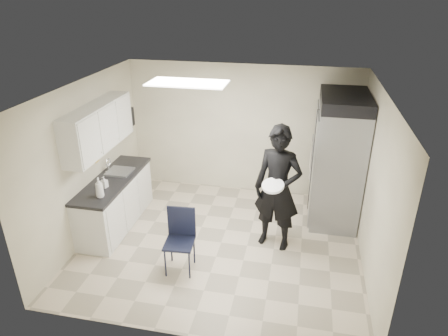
% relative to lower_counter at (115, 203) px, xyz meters
% --- Properties ---
extents(floor, '(4.50, 4.50, 0.00)m').
position_rel_lower_counter_xyz_m(floor, '(1.95, -0.20, -0.43)').
color(floor, '#C2B198').
rests_on(floor, ground).
extents(ceiling, '(4.50, 4.50, 0.00)m').
position_rel_lower_counter_xyz_m(ceiling, '(1.95, -0.20, 2.17)').
color(ceiling, silver).
rests_on(ceiling, back_wall).
extents(back_wall, '(4.50, 0.00, 4.50)m').
position_rel_lower_counter_xyz_m(back_wall, '(1.95, 1.80, 0.87)').
color(back_wall, beige).
rests_on(back_wall, floor).
extents(left_wall, '(0.00, 4.00, 4.00)m').
position_rel_lower_counter_xyz_m(left_wall, '(-0.30, -0.20, 0.87)').
color(left_wall, beige).
rests_on(left_wall, floor).
extents(right_wall, '(0.00, 4.00, 4.00)m').
position_rel_lower_counter_xyz_m(right_wall, '(4.20, -0.20, 0.87)').
color(right_wall, beige).
rests_on(right_wall, floor).
extents(ceiling_panel, '(1.20, 0.60, 0.02)m').
position_rel_lower_counter_xyz_m(ceiling_panel, '(1.35, 0.20, 2.14)').
color(ceiling_panel, white).
rests_on(ceiling_panel, ceiling).
extents(lower_counter, '(0.60, 1.90, 0.86)m').
position_rel_lower_counter_xyz_m(lower_counter, '(0.00, 0.00, 0.00)').
color(lower_counter, silver).
rests_on(lower_counter, floor).
extents(countertop, '(0.64, 1.95, 0.05)m').
position_rel_lower_counter_xyz_m(countertop, '(0.00, 0.00, 0.46)').
color(countertop, black).
rests_on(countertop, lower_counter).
extents(sink, '(0.42, 0.40, 0.14)m').
position_rel_lower_counter_xyz_m(sink, '(0.02, 0.25, 0.44)').
color(sink, gray).
rests_on(sink, countertop).
extents(faucet, '(0.02, 0.02, 0.24)m').
position_rel_lower_counter_xyz_m(faucet, '(-0.18, 0.25, 0.59)').
color(faucet, silver).
rests_on(faucet, countertop).
extents(upper_cabinets, '(0.35, 1.80, 0.75)m').
position_rel_lower_counter_xyz_m(upper_cabinets, '(-0.13, 0.00, 1.40)').
color(upper_cabinets, silver).
rests_on(upper_cabinets, left_wall).
extents(towel_dispenser, '(0.22, 0.30, 0.35)m').
position_rel_lower_counter_xyz_m(towel_dispenser, '(-0.19, 1.15, 1.19)').
color(towel_dispenser, black).
rests_on(towel_dispenser, left_wall).
extents(notice_sticker_left, '(0.00, 0.12, 0.07)m').
position_rel_lower_counter_xyz_m(notice_sticker_left, '(-0.29, -0.10, 0.79)').
color(notice_sticker_left, yellow).
rests_on(notice_sticker_left, left_wall).
extents(notice_sticker_right, '(0.00, 0.12, 0.07)m').
position_rel_lower_counter_xyz_m(notice_sticker_right, '(-0.29, 0.10, 0.75)').
color(notice_sticker_right, yellow).
rests_on(notice_sticker_right, left_wall).
extents(commercial_fridge, '(0.80, 1.35, 2.10)m').
position_rel_lower_counter_xyz_m(commercial_fridge, '(3.78, 1.07, 0.62)').
color(commercial_fridge, gray).
rests_on(commercial_fridge, floor).
extents(fridge_compressor, '(0.80, 1.35, 0.20)m').
position_rel_lower_counter_xyz_m(fridge_compressor, '(3.78, 1.07, 1.77)').
color(fridge_compressor, black).
rests_on(fridge_compressor, commercial_fridge).
extents(folding_chair, '(0.45, 0.45, 0.95)m').
position_rel_lower_counter_xyz_m(folding_chair, '(1.49, -0.99, 0.04)').
color(folding_chair, black).
rests_on(folding_chair, floor).
extents(man_tuxedo, '(0.85, 0.67, 2.06)m').
position_rel_lower_counter_xyz_m(man_tuxedo, '(2.82, -0.04, 0.60)').
color(man_tuxedo, black).
rests_on(man_tuxedo, floor).
extents(bucket_lid, '(0.40, 0.40, 0.04)m').
position_rel_lower_counter_xyz_m(bucket_lid, '(2.76, -0.28, 0.77)').
color(bucket_lid, white).
rests_on(bucket_lid, man_tuxedo).
extents(soap_bottle_a, '(0.17, 0.17, 0.33)m').
position_rel_lower_counter_xyz_m(soap_bottle_a, '(0.11, -0.64, 0.64)').
color(soap_bottle_a, white).
rests_on(soap_bottle_a, countertop).
extents(soap_bottle_b, '(0.10, 0.11, 0.20)m').
position_rel_lower_counter_xyz_m(soap_bottle_b, '(0.03, -0.33, 0.58)').
color(soap_bottle_b, '#AEADBA').
rests_on(soap_bottle_b, countertop).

